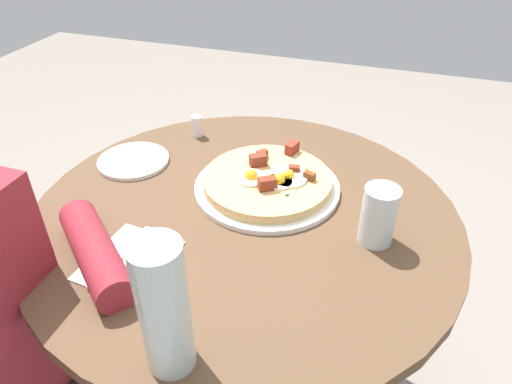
{
  "coord_description": "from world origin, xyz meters",
  "views": [
    {
      "loc": [
        -0.74,
        -0.27,
        1.33
      ],
      "look_at": [
        0.05,
        -0.01,
        0.75
      ],
      "focal_mm": 32.53,
      "sensor_mm": 36.0,
      "label": 1
    }
  ],
  "objects": [
    {
      "name": "water_glass",
      "position": [
        -0.01,
        -0.27,
        0.79
      ],
      "size": [
        0.07,
        0.07,
        0.12
      ],
      "primitive_type": "cylinder",
      "color": "silver",
      "rests_on": "dining_table"
    },
    {
      "name": "pizza_plate",
      "position": [
        0.09,
        -0.02,
        0.73
      ],
      "size": [
        0.33,
        0.33,
        0.01
      ],
      "primitive_type": "cylinder",
      "color": "white",
      "rests_on": "dining_table"
    },
    {
      "name": "knife",
      "position": [
        -0.22,
        0.13,
        0.73
      ],
      "size": [
        0.18,
        0.03,
        0.0
      ],
      "primitive_type": "cube",
      "rotation": [
        0.0,
        0.0,
        3.05
      ],
      "color": "silver",
      "rests_on": "napkin"
    },
    {
      "name": "napkin",
      "position": [
        -0.21,
        0.15,
        0.73
      ],
      "size": [
        0.18,
        0.15,
        0.0
      ],
      "primitive_type": "cube",
      "rotation": [
        0.0,
        0.0,
        3.05
      ],
      "color": "white",
      "rests_on": "dining_table"
    },
    {
      "name": "dining_table",
      "position": [
        0.0,
        0.0,
        0.55
      ],
      "size": [
        0.91,
        0.91,
        0.73
      ],
      "color": "brown",
      "rests_on": "ground_plane"
    },
    {
      "name": "fork",
      "position": [
        -0.21,
        0.17,
        0.73
      ],
      "size": [
        0.18,
        0.03,
        0.0
      ],
      "primitive_type": "cube",
      "rotation": [
        0.0,
        0.0,
        3.05
      ],
      "color": "silver",
      "rests_on": "napkin"
    },
    {
      "name": "bread_plate",
      "position": [
        0.1,
        0.33,
        0.73
      ],
      "size": [
        0.17,
        0.17,
        0.01
      ],
      "primitive_type": "cylinder",
      "color": "silver",
      "rests_on": "dining_table"
    },
    {
      "name": "water_bottle",
      "position": [
        -0.38,
        -0.02,
        0.84
      ],
      "size": [
        0.07,
        0.07,
        0.23
      ],
      "primitive_type": "cylinder",
      "color": "silver",
      "rests_on": "dining_table"
    },
    {
      "name": "breakfast_pizza",
      "position": [
        0.09,
        -0.02,
        0.75
      ],
      "size": [
        0.29,
        0.29,
        0.05
      ],
      "color": "tan",
      "rests_on": "pizza_plate"
    },
    {
      "name": "salt_shaker",
      "position": [
        0.28,
        0.23,
        0.75
      ],
      "size": [
        0.03,
        0.03,
        0.06
      ],
      "primitive_type": "cylinder",
      "color": "white",
      "rests_on": "dining_table"
    }
  ]
}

